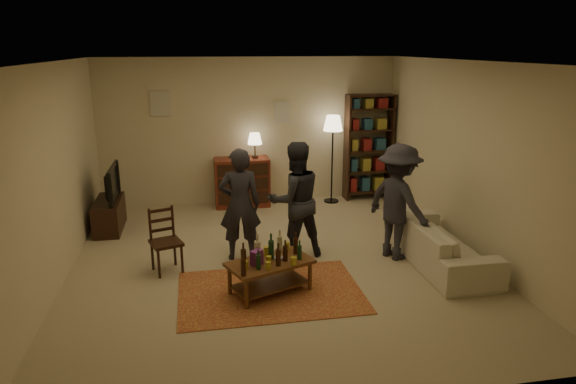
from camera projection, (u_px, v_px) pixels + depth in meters
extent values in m
plane|color=#C6B793|center=(276.00, 262.00, 7.10)|extent=(6.00, 6.00, 0.00)
plane|color=beige|center=(250.00, 131.00, 9.56)|extent=(5.50, 0.00, 5.50)
plane|color=beige|center=(53.00, 177.00, 6.25)|extent=(0.00, 6.00, 6.00)
plane|color=beige|center=(469.00, 159.00, 7.20)|extent=(0.00, 6.00, 6.00)
plane|color=beige|center=(338.00, 257.00, 3.89)|extent=(5.50, 0.00, 5.50)
plane|color=white|center=(275.00, 62.00, 6.35)|extent=(6.00, 6.00, 0.00)
cube|color=beige|center=(160.00, 103.00, 9.11)|extent=(0.35, 0.03, 0.45)
cube|color=beige|center=(282.00, 112.00, 9.55)|extent=(0.30, 0.03, 0.40)
cube|color=maroon|center=(270.00, 292.00, 6.24)|extent=(2.20, 1.50, 0.01)
cube|color=brown|center=(270.00, 263.00, 6.14)|extent=(1.13, 0.88, 0.04)
cube|color=brown|center=(270.00, 284.00, 6.21)|extent=(1.00, 0.75, 0.02)
cylinder|color=brown|center=(246.00, 294.00, 5.79)|extent=(0.05, 0.05, 0.37)
cylinder|color=brown|center=(310.00, 276.00, 6.25)|extent=(0.05, 0.05, 0.37)
cylinder|color=brown|center=(230.00, 281.00, 6.14)|extent=(0.05, 0.05, 0.37)
cylinder|color=brown|center=(291.00, 264.00, 6.59)|extent=(0.05, 0.05, 0.37)
cylinder|color=#B19C28|center=(245.00, 265.00, 5.91)|extent=(0.07, 0.07, 0.10)
cylinder|color=#B19C28|center=(268.00, 266.00, 5.91)|extent=(0.07, 0.07, 0.09)
cylinder|color=#B19C28|center=(266.00, 251.00, 6.30)|extent=(0.07, 0.07, 0.11)
cylinder|color=#B19C28|center=(293.00, 261.00, 6.04)|extent=(0.07, 0.07, 0.09)
cylinder|color=#B19C28|center=(287.00, 246.00, 6.47)|extent=(0.07, 0.07, 0.10)
cylinder|color=#B19C28|center=(269.00, 259.00, 6.09)|extent=(0.06, 0.06, 0.08)
cube|color=purple|center=(256.00, 257.00, 6.03)|extent=(0.17, 0.16, 0.18)
cylinder|color=gray|center=(279.00, 259.00, 6.17)|extent=(0.12, 0.12, 0.03)
cube|color=#321C10|center=(166.00, 243.00, 6.71)|extent=(0.48, 0.48, 0.04)
cylinder|color=#321C10|center=(159.00, 264.00, 6.57)|extent=(0.04, 0.04, 0.40)
cylinder|color=#321C10|center=(182.00, 259.00, 6.71)|extent=(0.04, 0.04, 0.40)
cylinder|color=#321C10|center=(152.00, 256.00, 6.82)|extent=(0.04, 0.04, 0.40)
cylinder|color=#321C10|center=(175.00, 251.00, 6.97)|extent=(0.04, 0.04, 0.40)
cube|color=#321C10|center=(161.00, 222.00, 6.77)|extent=(0.30, 0.13, 0.45)
cube|color=#321C10|center=(109.00, 215.00, 8.31)|extent=(0.40, 1.00, 0.50)
imported|color=black|center=(107.00, 183.00, 8.16)|extent=(0.13, 0.97, 0.56)
cube|color=maroon|center=(242.00, 182.00, 9.51)|extent=(1.00, 0.48, 0.90)
cube|color=#321C10|center=(244.00, 198.00, 9.34)|extent=(0.92, 0.02, 0.22)
cube|color=#321C10|center=(243.00, 184.00, 9.27)|extent=(0.92, 0.02, 0.22)
cube|color=#321C10|center=(243.00, 170.00, 9.19)|extent=(0.92, 0.02, 0.22)
cylinder|color=#321C10|center=(255.00, 157.00, 9.42)|extent=(0.12, 0.12, 0.04)
cylinder|color=#321C10|center=(255.00, 150.00, 9.39)|extent=(0.02, 0.02, 0.22)
cone|color=#FFE5B2|center=(255.00, 139.00, 9.33)|extent=(0.26, 0.26, 0.20)
cube|color=#321C10|center=(347.00, 149.00, 9.77)|extent=(0.04, 0.34, 2.00)
cube|color=#321C10|center=(390.00, 147.00, 9.92)|extent=(0.04, 0.34, 2.00)
cube|color=#321C10|center=(367.00, 190.00, 10.07)|extent=(0.90, 0.34, 0.03)
cube|color=#321C10|center=(367.00, 171.00, 9.96)|extent=(0.90, 0.34, 0.03)
cube|color=#321C10|center=(368.00, 150.00, 9.85)|extent=(0.90, 0.34, 0.03)
cube|color=#321C10|center=(369.00, 130.00, 9.74)|extent=(0.90, 0.34, 0.03)
cube|color=#321C10|center=(370.00, 109.00, 9.63)|extent=(0.90, 0.34, 0.03)
cube|color=#321C10|center=(371.00, 95.00, 9.57)|extent=(0.90, 0.34, 0.03)
cube|color=maroon|center=(352.00, 184.00, 9.98)|extent=(0.12, 0.22, 0.26)
cube|color=#24526D|center=(364.00, 183.00, 10.03)|extent=(0.15, 0.22, 0.26)
cube|color=#A49636|center=(378.00, 183.00, 10.07)|extent=(0.18, 0.22, 0.26)
cube|color=#24526D|center=(353.00, 164.00, 9.88)|extent=(0.12, 0.22, 0.24)
cube|color=#A49636|center=(365.00, 164.00, 9.92)|extent=(0.15, 0.22, 0.24)
cube|color=maroon|center=(379.00, 163.00, 9.97)|extent=(0.18, 0.22, 0.24)
cube|color=#A49636|center=(354.00, 145.00, 9.77)|extent=(0.12, 0.22, 0.22)
cube|color=maroon|center=(366.00, 144.00, 9.81)|extent=(0.15, 0.22, 0.22)
cube|color=#24526D|center=(380.00, 144.00, 9.86)|extent=(0.18, 0.22, 0.22)
cube|color=maroon|center=(354.00, 124.00, 9.66)|extent=(0.12, 0.22, 0.20)
cube|color=#24526D|center=(367.00, 124.00, 9.70)|extent=(0.15, 0.22, 0.20)
cube|color=#A49636|center=(381.00, 123.00, 9.75)|extent=(0.18, 0.22, 0.20)
cube|color=#24526D|center=(355.00, 103.00, 9.55)|extent=(0.12, 0.22, 0.18)
cube|color=#A49636|center=(368.00, 103.00, 9.60)|extent=(0.15, 0.22, 0.18)
cube|color=maroon|center=(382.00, 103.00, 9.64)|extent=(0.18, 0.22, 0.18)
cylinder|color=black|center=(331.00, 201.00, 9.86)|extent=(0.28, 0.28, 0.03)
cylinder|color=black|center=(332.00, 164.00, 9.66)|extent=(0.03, 0.03, 1.47)
cone|color=#FFE5B2|center=(333.00, 123.00, 9.45)|extent=(0.36, 0.36, 0.28)
imported|color=beige|center=(439.00, 242.00, 7.02)|extent=(0.81, 2.08, 0.61)
imported|color=#25242B|center=(240.00, 205.00, 7.03)|extent=(0.59, 0.40, 1.58)
imported|color=#26272E|center=(295.00, 200.00, 7.12)|extent=(0.91, 0.77, 1.65)
imported|color=#2A2932|center=(398.00, 202.00, 7.08)|extent=(0.99, 1.21, 1.62)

